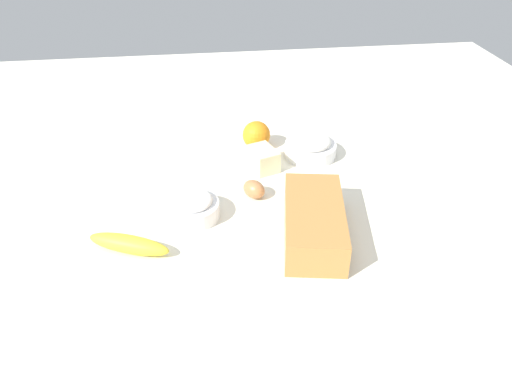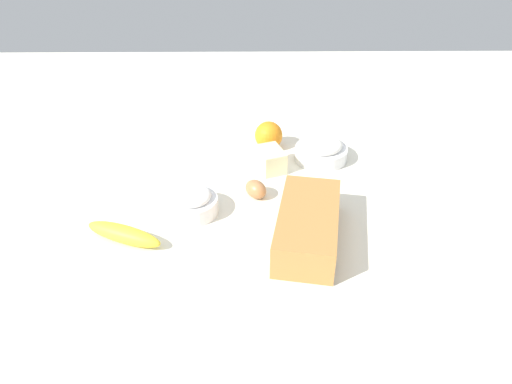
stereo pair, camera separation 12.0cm
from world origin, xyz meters
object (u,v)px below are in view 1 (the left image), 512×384
Objects in this scene: banana at (129,244)px; sugar_bowl at (193,206)px; orange_fruit at (256,135)px; flour_bowl at (310,146)px; egg_near_butter at (252,189)px; loaf_pan at (314,221)px; butter_block at (263,159)px.

sugar_bowl is at bearing 127.31° from banana.
orange_fruit reaches higher than sugar_bowl.
banana is at bearing -53.21° from flour_bowl.
loaf_pan is at bearing 34.22° from egg_near_butter.
loaf_pan reaches higher than flour_bowl.
butter_block is at bearing -70.25° from flour_bowl.
sugar_bowl is at bearing -101.50° from loaf_pan.
loaf_pan is 0.41m from banana.
flour_bowl is 1.80× the size of orange_fruit.
orange_fruit is at bearing -115.67° from flour_bowl.
egg_near_butter is at bearing -135.50° from loaf_pan.
egg_near_butter is (-0.07, 0.15, -0.01)m from sugar_bowl.
egg_near_butter is at bearing 113.72° from sugar_bowl.
loaf_pan is 4.73× the size of egg_near_butter.
orange_fruit is at bearing 149.00° from sugar_bowl.
sugar_bowl is 0.28m from butter_block.
flour_bowl is 2.35× the size of egg_near_butter.
loaf_pan reaches higher than butter_block.
banana is at bearing -47.52° from butter_block.
flour_bowl is (-0.36, 0.07, -0.01)m from loaf_pan.
orange_fruit is at bearing 142.10° from banana.
flour_bowl is 0.61m from banana.
sugar_bowl is 2.00× the size of egg_near_butter.
sugar_bowl is at bearing -44.25° from butter_block.
orange_fruit is 0.92× the size of butter_block.
orange_fruit reaches higher than banana.
loaf_pan is 0.29m from sugar_bowl.
orange_fruit is at bearing 170.17° from egg_near_butter.
flour_bowl is 0.78× the size of banana.
butter_block is (0.12, 0.00, -0.01)m from orange_fruit.
egg_near_butter is at bearing -18.78° from butter_block.
banana is (0.11, -0.14, -0.01)m from sugar_bowl.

